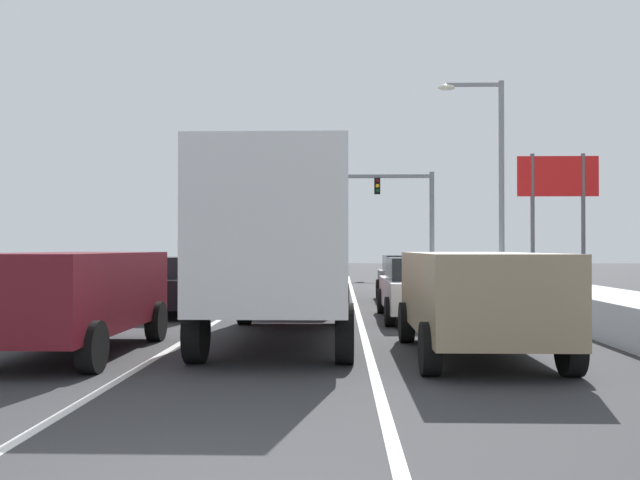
% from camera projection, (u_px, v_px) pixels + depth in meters
% --- Properties ---
extents(ground_plane, '(120.00, 120.00, 0.00)m').
position_uv_depth(ground_plane, '(296.00, 311.00, 19.30)').
color(ground_plane, '#333335').
extents(lane_stripe_between_right_lane_and_center_lane, '(0.14, 40.07, 0.01)m').
position_uv_depth(lane_stripe_between_right_lane_and_center_lane, '(355.00, 301.00, 22.89)').
color(lane_stripe_between_right_lane_and_center_lane, silver).
rests_on(lane_stripe_between_right_lane_and_center_lane, ground).
extents(lane_stripe_between_center_lane_and_left_lane, '(0.14, 40.07, 0.01)m').
position_uv_depth(lane_stripe_between_center_lane_and_left_lane, '(251.00, 301.00, 22.99)').
color(lane_stripe_between_center_lane_and_left_lane, silver).
rests_on(lane_stripe_between_center_lane_and_left_lane, ground).
extents(snow_bank_right_shoulder, '(1.92, 40.07, 0.76)m').
position_uv_depth(snow_bank_right_shoulder, '(518.00, 290.00, 22.74)').
color(snow_bank_right_shoulder, silver).
rests_on(snow_bank_right_shoulder, ground).
extents(snow_bank_left_shoulder, '(1.79, 40.07, 0.59)m').
position_uv_depth(snow_bank_left_shoulder, '(92.00, 292.00, 23.15)').
color(snow_bank_left_shoulder, silver).
rests_on(snow_bank_left_shoulder, ground).
extents(suv_tan_right_lane_nearest, '(2.16, 4.90, 1.67)m').
position_uv_depth(suv_tan_right_lane_nearest, '(476.00, 294.00, 11.23)').
color(suv_tan_right_lane_nearest, '#937F60').
rests_on(suv_tan_right_lane_nearest, ground).
extents(sedan_white_right_lane_second, '(2.00, 4.50, 1.51)m').
position_uv_depth(sedan_white_right_lane_second, '(422.00, 288.00, 17.06)').
color(sedan_white_right_lane_second, silver).
rests_on(sedan_white_right_lane_second, ground).
extents(sedan_gray_right_lane_third, '(2.00, 4.50, 1.51)m').
position_uv_depth(sedan_gray_right_lane_third, '(410.00, 278.00, 22.57)').
color(sedan_gray_right_lane_third, slate).
rests_on(sedan_gray_right_lane_third, ground).
extents(box_truck_center_lane_nearest, '(2.53, 7.20, 3.36)m').
position_uv_depth(box_truck_center_lane_nearest, '(283.00, 240.00, 13.02)').
color(box_truck_center_lane_nearest, '#B7BABF').
rests_on(box_truck_center_lane_nearest, ground).
extents(suv_red_center_lane_second, '(2.16, 4.90, 1.67)m').
position_uv_depth(suv_red_center_lane_second, '(306.00, 273.00, 20.56)').
color(suv_red_center_lane_second, maroon).
rests_on(suv_red_center_lane_second, ground).
extents(suv_green_center_lane_third, '(2.16, 4.90, 1.67)m').
position_uv_depth(suv_green_center_lane_third, '(310.00, 267.00, 26.53)').
color(suv_green_center_lane_third, '#1E5633').
rests_on(suv_green_center_lane_third, ground).
extents(suv_maroon_left_lane_nearest, '(2.16, 4.90, 1.67)m').
position_uv_depth(suv_maroon_left_lane_nearest, '(71.00, 293.00, 11.45)').
color(suv_maroon_left_lane_nearest, maroon).
rests_on(suv_maroon_left_lane_nearest, ground).
extents(sedan_black_left_lane_second, '(2.00, 4.50, 1.51)m').
position_uv_depth(sedan_black_left_lane_second, '(172.00, 285.00, 18.50)').
color(sedan_black_left_lane_second, black).
rests_on(sedan_black_left_lane_second, ground).
extents(sedan_navy_left_lane_third, '(2.00, 4.50, 1.51)m').
position_uv_depth(sedan_navy_left_lane_third, '(216.00, 275.00, 25.36)').
color(sedan_navy_left_lane_third, navy).
rests_on(sedan_navy_left_lane_third, ground).
extents(traffic_light_gantry, '(7.54, 0.47, 6.20)m').
position_uv_depth(traffic_light_gantry, '(392.00, 201.00, 41.06)').
color(traffic_light_gantry, slate).
rests_on(traffic_light_gantry, ground).
extents(street_lamp_right_mid, '(2.66, 0.36, 8.50)m').
position_uv_depth(street_lamp_right_mid, '(493.00, 166.00, 28.24)').
color(street_lamp_right_mid, gray).
rests_on(street_lamp_right_mid, ground).
extents(roadside_sign_right, '(3.20, 0.16, 5.50)m').
position_uv_depth(roadside_sign_right, '(558.00, 191.00, 27.84)').
color(roadside_sign_right, '#59595B').
rests_on(roadside_sign_right, ground).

